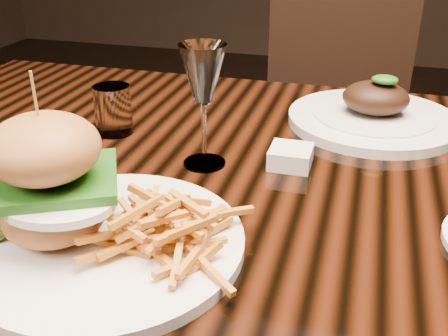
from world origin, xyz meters
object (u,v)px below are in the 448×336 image
(dining_table, at_px, (281,215))
(wine_glass, at_px, (203,78))
(chair_far, at_px, (336,109))
(far_dish, at_px, (373,115))
(burger_plate, at_px, (93,209))

(dining_table, distance_m, wine_glass, 0.25)
(wine_glass, relative_size, chair_far, 0.20)
(far_dish, relative_size, chair_far, 0.33)
(far_dish, height_order, chair_far, chair_far)
(burger_plate, relative_size, wine_glass, 1.71)
(burger_plate, xyz_separation_m, chair_far, (0.20, 1.15, -0.27))
(wine_glass, height_order, chair_far, chair_far)
(wine_glass, bearing_deg, dining_table, 2.23)
(burger_plate, xyz_separation_m, far_dish, (0.31, 0.50, -0.04))
(wine_glass, distance_m, far_dish, 0.37)
(dining_table, bearing_deg, far_dish, 62.57)
(dining_table, xyz_separation_m, wine_glass, (-0.13, -0.00, 0.22))
(chair_far, bearing_deg, dining_table, -97.88)
(burger_plate, distance_m, far_dish, 0.58)
(far_dish, distance_m, chair_far, 0.70)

